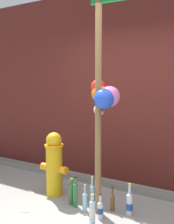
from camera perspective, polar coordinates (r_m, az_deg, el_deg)
The scene contains 15 objects.
building_wall at distance 4.67m, azimuth 10.71°, elevation 5.09°, with size 10.00×0.20×3.11m.
curb_strip at distance 4.53m, azimuth 8.14°, elevation -14.43°, with size 8.00×0.12×0.08m, color slate.
memorial_post at distance 3.51m, azimuth 2.87°, elevation 6.56°, with size 0.61×0.44×2.98m.
fire_hydrant at distance 4.25m, azimuth -6.39°, elevation -9.88°, with size 0.44×0.27×0.90m.
bottle_0 at distance 4.01m, azimuth -3.03°, elevation -15.39°, with size 0.07×0.07×0.35m.
bottle_1 at distance 3.82m, azimuth -0.42°, elevation -16.83°, with size 0.06×0.06×0.34m.
bottle_2 at distance 3.64m, azimuth 2.58°, elevation -18.34°, with size 0.07×0.07×0.30m.
bottle_3 at distance 3.98m, azimuth 1.02°, elevation -15.58°, with size 0.06×0.06×0.38m.
bottle_4 at distance 3.84m, azimuth 4.95°, elevation -16.91°, with size 0.06×0.06×0.31m.
bottle_5 at distance 3.50m, azimuth 1.04°, elevation -18.68°, with size 0.07×0.07×0.35m.
bottle_6 at distance 3.93m, azimuth -2.26°, elevation -15.58°, with size 0.06×0.06×0.39m.
bottle_7 at distance 4.08m, azimuth 1.59°, elevation -15.30°, with size 0.08×0.08×0.34m.
bottle_8 at distance 3.75m, azimuth 8.21°, elevation -17.15°, with size 0.08×0.08×0.38m.
litter_0 at distance 3.94m, azimuth -11.90°, elevation -18.26°, with size 0.06×0.10×0.01m, color #8C99B2.
litter_1 at distance 4.54m, azimuth -10.72°, elevation -14.94°, with size 0.15×0.04×0.01m, color silver.
Camera 1 is at (1.77, -2.48, 1.59)m, focal length 47.19 mm.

